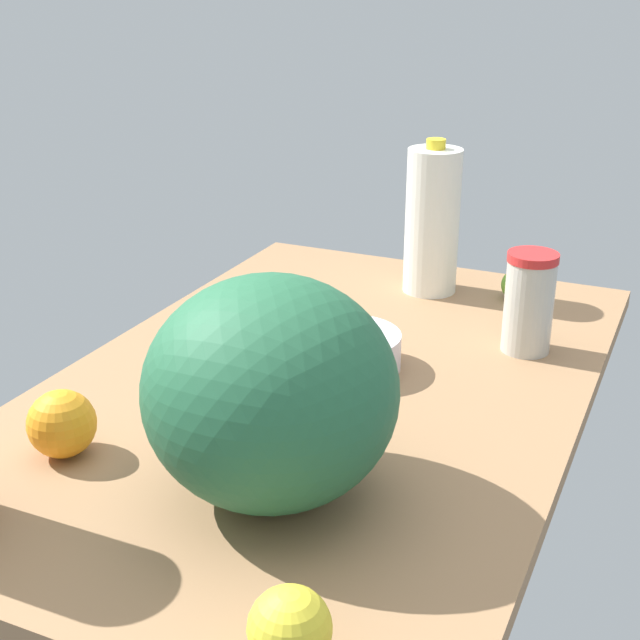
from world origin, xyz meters
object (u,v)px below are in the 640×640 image
(mixing_bowl, at_px, (348,350))
(watermelon, at_px, (271,392))
(milk_jug, at_px, (432,221))
(lime_near_front, at_px, (517,285))
(tumbler_cup, at_px, (529,302))
(lemon_far_back, at_px, (290,628))
(orange_loose, at_px, (62,424))

(mixing_bowl, bearing_deg, watermelon, -171.36)
(milk_jug, relative_size, lime_near_front, 5.05)
(tumbler_cup, bearing_deg, watermelon, 161.24)
(tumbler_cup, relative_size, lime_near_front, 2.88)
(milk_jug, xyz_separation_m, lime_near_front, (0.02, -0.16, -0.11))
(watermelon, xyz_separation_m, lime_near_front, (0.76, -0.12, -0.11))
(milk_jug, distance_m, mixing_bowl, 0.40)
(milk_jug, xyz_separation_m, tumbler_cup, (-0.20, -0.23, -0.05))
(mixing_bowl, bearing_deg, lemon_far_back, -162.02)
(mixing_bowl, bearing_deg, tumbler_cup, -53.26)
(watermelon, relative_size, lemon_far_back, 3.80)
(lemon_far_back, xyz_separation_m, orange_loose, (0.21, 0.42, 0.01))
(milk_jug, bearing_deg, mixing_bowl, 178.58)
(mixing_bowl, xyz_separation_m, lemon_far_back, (-0.60, -0.19, 0.01))
(milk_jug, distance_m, orange_loose, 0.81)
(lemon_far_back, bearing_deg, watermelon, 30.34)
(watermelon, bearing_deg, mixing_bowl, 8.64)
(lime_near_front, bearing_deg, lemon_far_back, -178.70)
(milk_jug, bearing_deg, lemon_far_back, -169.31)
(tumbler_cup, distance_m, lime_near_front, 0.24)
(milk_jug, xyz_separation_m, orange_loose, (-0.77, 0.24, -0.09))
(milk_jug, height_order, lime_near_front, milk_jug)
(lime_near_front, height_order, orange_loose, orange_loose)
(lime_near_front, bearing_deg, milk_jug, 96.48)
(milk_jug, distance_m, lime_near_front, 0.20)
(watermelon, height_order, tumbler_cup, watermelon)
(orange_loose, bearing_deg, lime_near_front, -26.87)
(milk_jug, height_order, watermelon, milk_jug)
(mixing_bowl, height_order, lime_near_front, lime_near_front)
(lemon_far_back, height_order, orange_loose, orange_loose)
(watermelon, bearing_deg, milk_jug, 3.50)
(orange_loose, bearing_deg, mixing_bowl, -30.34)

